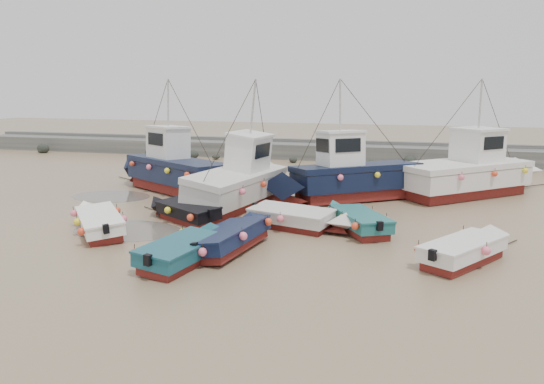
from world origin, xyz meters
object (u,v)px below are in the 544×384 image
Objects in this scene: dinghy_5 at (299,216)px; dinghy_1 at (233,234)px; dinghy_0 at (99,219)px; dinghy_6 at (356,217)px; dinghy_2 at (186,247)px; dinghy_4 at (184,209)px; dinghy_3 at (469,246)px; cabin_boat_0 at (170,167)px; cabin_boat_2 at (346,175)px; cabin_boat_1 at (240,179)px; person at (215,199)px; cabin_boat_3 at (471,171)px.

dinghy_1 is at bearing -13.56° from dinghy_5.
dinghy_0 is 6.14m from dinghy_1.
dinghy_2 is at bearing -163.67° from dinghy_6.
dinghy_4 is (2.68, 2.47, 0.01)m from dinghy_0.
dinghy_0 and dinghy_3 have the same top height.
dinghy_3 is at bearing -89.71° from cabin_boat_0.
cabin_boat_0 is 1.05× the size of cabin_boat_2.
dinghy_6 is at bearing 58.28° from dinghy_2.
cabin_boat_1 is at bearing 83.03° from cabin_boat_2.
dinghy_5 is 1.12× the size of dinghy_6.
cabin_boat_2 reaches higher than dinghy_2.
cabin_boat_2 reaches higher than dinghy_1.
dinghy_1 is 6.92m from cabin_boat_1.
dinghy_6 is at bearing 50.58° from dinghy_1.
dinghy_1 is 1.22× the size of dinghy_3.
dinghy_5 is 7.30m from person.
cabin_boat_2 is (3.03, 9.20, 0.81)m from dinghy_1.
dinghy_0 is at bearing -146.18° from dinghy_3.
cabin_boat_1 is at bearing 130.69° from person.
cabin_boat_0 is 3.73m from person.
cabin_boat_0 is (-11.06, 5.72, 0.79)m from dinghy_6.
dinghy_0 is 1.02× the size of dinghy_3.
dinghy_6 is 2.91× the size of person.
dinghy_2 and dinghy_5 have the same top height.
dinghy_2 is at bearing -13.35° from dinghy_5.
dinghy_3 is at bearing -70.71° from dinghy_4.
cabin_boat_0 is (-15.19, 8.75, 0.80)m from dinghy_3.
dinghy_3 is at bearing -40.15° from dinghy_0.
cabin_boat_3 reaches higher than dinghy_6.
dinghy_4 is 0.52× the size of cabin_boat_1.
cabin_boat_2 is (9.94, -0.14, 0.01)m from cabin_boat_0.
cabin_boat_0 is at bearing -109.02° from dinghy_5.
cabin_boat_0 is at bearing 164.29° from cabin_boat_1.
dinghy_0 reaches higher than person.
cabin_boat_2 reaches higher than person.
dinghy_5 is at bearing 133.77° from cabin_boat_2.
dinghy_6 is 0.58× the size of cabin_boat_2.
person is (-5.55, 4.71, -0.55)m from dinghy_5.
dinghy_2 is 12.68m from cabin_boat_0.
cabin_boat_2 is at bearing 155.96° from dinghy_3.
cabin_boat_0 is 5.23× the size of person.
cabin_boat_3 reaches higher than dinghy_2.
cabin_boat_1 reaches higher than dinghy_6.
dinghy_1 is 8.31m from dinghy_3.
dinghy_3 is at bearing 84.27° from dinghy_5.
dinghy_2 is at bearing -71.90° from cabin_boat_1.
person is at bearing -114.18° from dinghy_5.
dinghy_1 and dinghy_3 have the same top height.
dinghy_2 is at bearing -130.56° from dinghy_3.
cabin_boat_2 is (4.09, 11.09, 0.80)m from dinghy_2.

